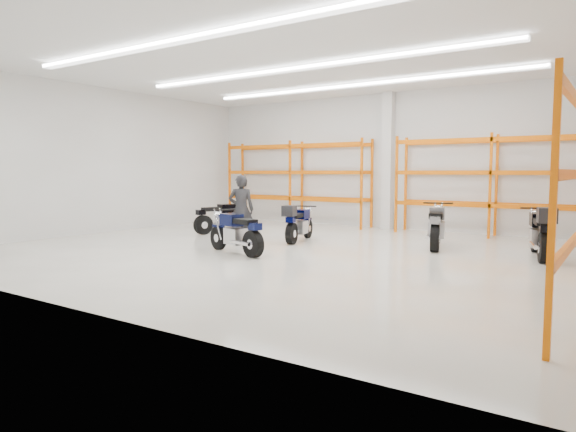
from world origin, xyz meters
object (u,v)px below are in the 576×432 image
Objects in this scene: motorcycle_main at (237,234)px; motorcycle_back_b at (298,224)px; motorcycle_back_d at (541,233)px; standing_man at (241,209)px; structural_column at (388,161)px; motorcycle_back_a at (221,218)px; motorcycle_back_c at (436,227)px.

motorcycle_back_b is (0.05, 2.52, 0.02)m from motorcycle_main.
motorcycle_back_d is 1.25× the size of standing_man.
structural_column is at bearing 83.31° from motorcycle_main.
standing_man is 5.93m from structural_column.
structural_column reaches higher than motorcycle_back_a.
motorcycle_back_a is 0.43× the size of structural_column.
structural_column is (-2.71, 3.33, 1.73)m from motorcycle_back_c.
motorcycle_main is 6.73m from motorcycle_back_d.
standing_man is at bearing -36.30° from motorcycle_back_a.
motorcycle_main is at bearing 91.53° from standing_man.
motorcycle_back_d is 0.50× the size of structural_column.
motorcycle_back_c is 0.97× the size of motorcycle_back_d.
motorcycle_back_c is at bearing -50.84° from structural_column.
motorcycle_back_d reaches higher than motorcycle_back_b.
motorcycle_back_b is 0.88× the size of motorcycle_back_d.
motorcycle_back_a is (-3.01, 2.86, -0.01)m from motorcycle_main.
structural_column reaches higher than motorcycle_back_c.
standing_man is at bearing -132.11° from motorcycle_back_b.
motorcycle_back_d is (5.93, 3.19, 0.09)m from motorcycle_main.
motorcycle_back_b is 1.60m from standing_man.
motorcycle_back_b is 5.91m from motorcycle_back_d.
motorcycle_back_b is at bearing -99.82° from structural_column.
standing_man is (-0.98, 1.37, 0.43)m from motorcycle_main.
motorcycle_back_b reaches higher than motorcycle_back_a.
motorcycle_main reaches higher than motorcycle_back_a.
motorcycle_back_d is 6.52m from structural_column.
motorcycle_back_d reaches higher than motorcycle_main.
motorcycle_back_a is at bearing -70.47° from standing_man.
structural_column is at bearing 144.37° from motorcycle_back_d.
motorcycle_back_d is (8.94, 0.33, 0.10)m from motorcycle_back_a.
motorcycle_back_a is 2.56m from standing_man.
motorcycle_back_c is (3.52, 3.53, 0.04)m from motorcycle_main.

